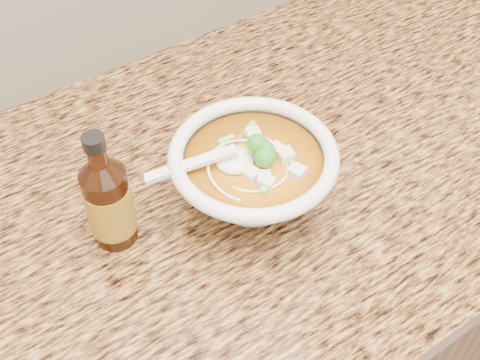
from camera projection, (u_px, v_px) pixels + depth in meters
cabinet at (200, 356)px, 1.15m from camera, size 4.00×0.65×0.86m
counter_slab at (184, 207)px, 0.82m from camera, size 4.00×0.68×0.04m
soup_bowl at (253, 176)px, 0.76m from camera, size 0.23×0.21×0.12m
hot_sauce_bottle at (109, 202)px, 0.71m from camera, size 0.07×0.07×0.17m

